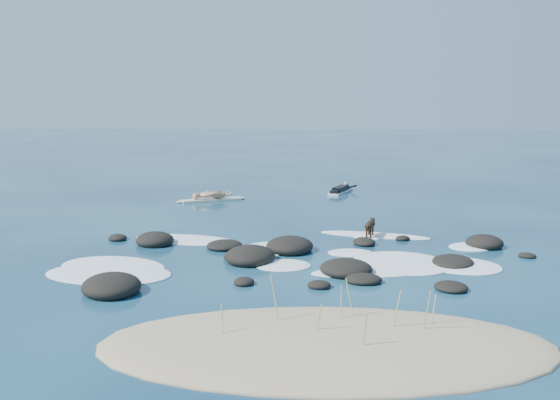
{
  "coord_description": "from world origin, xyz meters",
  "views": [
    {
      "loc": [
        -0.61,
        -19.69,
        4.75
      ],
      "look_at": [
        -1.22,
        4.0,
        0.9
      ],
      "focal_mm": 40.0,
      "sensor_mm": 36.0,
      "label": 1
    }
  ],
  "objects": [
    {
      "name": "dune_grass",
      "position": [
        0.44,
        -7.76,
        0.56
      ],
      "size": [
        4.32,
        1.8,
        1.09
      ],
      "color": "#A8AE54",
      "rests_on": "ground"
    },
    {
      "name": "sand_dune",
      "position": [
        0.0,
        -8.2,
        0.0
      ],
      "size": [
        9.0,
        4.4,
        0.6
      ],
      "primitive_type": "ellipsoid",
      "color": "#9E8966",
      "rests_on": "ground"
    },
    {
      "name": "breaking_foam",
      "position": [
        -1.19,
        -1.56,
        0.01
      ],
      "size": [
        13.73,
        7.45,
        0.12
      ],
      "color": "white",
      "rests_on": "ground"
    },
    {
      "name": "standing_surfer_rig",
      "position": [
        -4.59,
        9.19,
        0.76
      ],
      "size": [
        3.21,
        1.66,
        1.92
      ],
      "rotation": [
        0.0,
        0.0,
        0.41
      ],
      "color": "beige",
      "rests_on": "ground"
    },
    {
      "name": "reef_rocks",
      "position": [
        -1.11,
        -1.82,
        0.13
      ],
      "size": [
        13.9,
        7.35,
        0.62
      ],
      "color": "black",
      "rests_on": "ground"
    },
    {
      "name": "ground",
      "position": [
        0.0,
        0.0,
        0.0
      ],
      "size": [
        160.0,
        160.0,
        0.0
      ],
      "primitive_type": "plane",
      "color": "#0A2642",
      "rests_on": "ground"
    },
    {
      "name": "dog",
      "position": [
        1.96,
        1.47,
        0.45
      ],
      "size": [
        0.48,
        1.04,
        0.68
      ],
      "rotation": [
        0.0,
        0.0,
        1.25
      ],
      "color": "black",
      "rests_on": "ground"
    },
    {
      "name": "paddling_surfer_rig",
      "position": [
        1.69,
        11.97,
        0.16
      ],
      "size": [
        1.62,
        2.6,
        0.46
      ],
      "rotation": [
        0.0,
        0.0,
        1.17
      ],
      "color": "white",
      "rests_on": "ground"
    }
  ]
}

